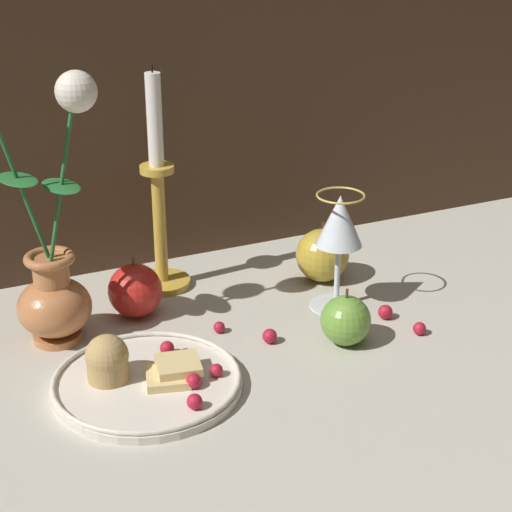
# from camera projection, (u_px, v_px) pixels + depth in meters

# --- Properties ---
(ground_plane) EXTENTS (2.40, 2.40, 0.00)m
(ground_plane) POSITION_uv_depth(u_px,v_px,m) (223.00, 337.00, 1.12)
(ground_plane) COLOR #B7B2A3
(ground_plane) RESTS_ON ground
(vase) EXTENTS (0.16, 0.10, 0.38)m
(vase) POSITION_uv_depth(u_px,v_px,m) (49.00, 257.00, 1.06)
(vase) COLOR #B77042
(vase) RESTS_ON ground_plane
(plate_with_pastries) EXTENTS (0.23, 0.23, 0.07)m
(plate_with_pastries) POSITION_uv_depth(u_px,v_px,m) (142.00, 377.00, 1.00)
(plate_with_pastries) COLOR silver
(plate_with_pastries) RESTS_ON ground_plane
(wine_glass) EXTENTS (0.07, 0.07, 0.17)m
(wine_glass) POSITION_uv_depth(u_px,v_px,m) (339.00, 227.00, 1.15)
(wine_glass) COLOR silver
(wine_glass) RESTS_ON ground_plane
(candlestick) EXTENTS (0.08, 0.08, 0.32)m
(candlestick) POSITION_uv_depth(u_px,v_px,m) (159.00, 210.00, 1.21)
(candlestick) COLOR gold
(candlestick) RESTS_ON ground_plane
(apple_beside_vase) EXTENTS (0.08, 0.08, 0.09)m
(apple_beside_vase) POSITION_uv_depth(u_px,v_px,m) (322.00, 255.00, 1.26)
(apple_beside_vase) COLOR #B2932D
(apple_beside_vase) RESTS_ON ground_plane
(apple_near_glass) EXTENTS (0.07, 0.07, 0.08)m
(apple_near_glass) POSITION_uv_depth(u_px,v_px,m) (346.00, 320.00, 1.09)
(apple_near_glass) COLOR #669938
(apple_near_glass) RESTS_ON ground_plane
(apple_at_table_edge) EXTENTS (0.07, 0.07, 0.09)m
(apple_at_table_edge) POSITION_uv_depth(u_px,v_px,m) (135.00, 291.00, 1.16)
(apple_at_table_edge) COLOR red
(apple_at_table_edge) RESTS_ON ground_plane
(berry_near_plate) EXTENTS (0.02, 0.02, 0.02)m
(berry_near_plate) POSITION_uv_depth(u_px,v_px,m) (222.00, 327.00, 1.13)
(berry_near_plate) COLOR #AD192D
(berry_near_plate) RESTS_ON ground_plane
(berry_front_center) EXTENTS (0.02, 0.02, 0.02)m
(berry_front_center) POSITION_uv_depth(u_px,v_px,m) (385.00, 312.00, 1.16)
(berry_front_center) COLOR #AD192D
(berry_front_center) RESTS_ON ground_plane
(berry_by_glass_stem) EXTENTS (0.02, 0.02, 0.02)m
(berry_by_glass_stem) POSITION_uv_depth(u_px,v_px,m) (419.00, 329.00, 1.12)
(berry_by_glass_stem) COLOR #AD192D
(berry_by_glass_stem) RESTS_ON ground_plane
(berry_under_candlestick) EXTENTS (0.02, 0.02, 0.02)m
(berry_under_candlestick) POSITION_uv_depth(u_px,v_px,m) (270.00, 336.00, 1.10)
(berry_under_candlestick) COLOR #AD192D
(berry_under_candlestick) RESTS_ON ground_plane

